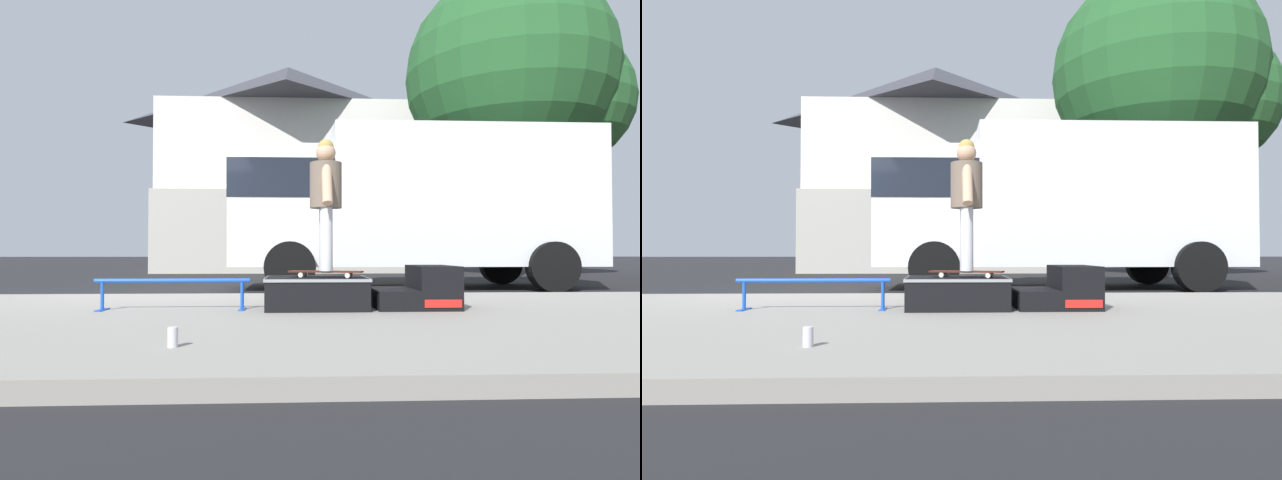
% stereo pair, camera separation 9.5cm
% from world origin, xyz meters
% --- Properties ---
extents(ground_plane, '(140.00, 140.00, 0.00)m').
position_xyz_m(ground_plane, '(0.00, 0.00, 0.00)').
color(ground_plane, black).
extents(sidewalk_slab, '(50.00, 5.00, 0.12)m').
position_xyz_m(sidewalk_slab, '(0.00, -3.00, 0.06)').
color(sidewalk_slab, gray).
rests_on(sidewalk_slab, ground).
extents(skate_box, '(1.07, 0.86, 0.33)m').
position_xyz_m(skate_box, '(2.38, -2.49, 0.30)').
color(skate_box, black).
rests_on(skate_box, sidewalk_slab).
extents(kicker_ramp, '(0.85, 0.80, 0.45)m').
position_xyz_m(kicker_ramp, '(3.50, -2.49, 0.31)').
color(kicker_ramp, black).
rests_on(kicker_ramp, sidewalk_slab).
extents(grind_rail, '(1.58, 0.28, 0.32)m').
position_xyz_m(grind_rail, '(0.90, -2.60, 0.36)').
color(grind_rail, blue).
rests_on(grind_rail, sidewalk_slab).
extents(skateboard, '(0.80, 0.41, 0.07)m').
position_xyz_m(skateboard, '(2.48, -2.52, 0.50)').
color(skateboard, '#4C1E14').
rests_on(skateboard, skate_box).
extents(skater_kid, '(0.34, 0.72, 1.40)m').
position_xyz_m(skater_kid, '(2.48, -2.52, 1.34)').
color(skater_kid, silver).
rests_on(skater_kid, skateboard).
extents(soda_can, '(0.07, 0.07, 0.13)m').
position_xyz_m(soda_can, '(1.39, -4.69, 0.18)').
color(soda_can, silver).
rests_on(soda_can, sidewalk_slab).
extents(box_truck, '(6.91, 2.63, 3.05)m').
position_xyz_m(box_truck, '(4.39, 2.20, 1.70)').
color(box_truck, silver).
rests_on(box_truck, ground).
extents(street_tree_main, '(6.43, 5.85, 8.72)m').
position_xyz_m(street_tree_main, '(8.64, 6.53, 5.63)').
color(street_tree_main, brown).
rests_on(street_tree_main, ground).
extents(house_behind, '(9.54, 8.23, 8.40)m').
position_xyz_m(house_behind, '(1.88, 13.25, 4.24)').
color(house_behind, silver).
rests_on(house_behind, ground).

